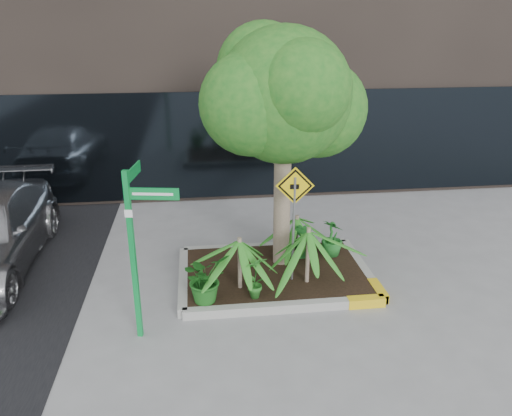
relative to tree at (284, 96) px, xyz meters
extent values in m
plane|color=gray|center=(-0.36, -0.64, -3.13)|extent=(80.00, 80.00, 0.00)
cube|color=#9E9E99|center=(-0.16, 0.76, -3.06)|extent=(3.20, 0.15, 0.15)
cube|color=#9E9E99|center=(-0.16, -1.44, -3.06)|extent=(3.20, 0.15, 0.15)
cube|color=#9E9E99|center=(-1.76, -0.34, -3.06)|extent=(0.15, 2.20, 0.15)
cube|color=#9E9E99|center=(1.44, -0.34, -3.06)|extent=(0.15, 2.20, 0.15)
cube|color=yellow|center=(1.14, -1.44, -3.06)|extent=(0.60, 0.17, 0.15)
cube|color=black|center=(-0.16, -0.34, -3.01)|extent=(3.05, 2.05, 0.06)
cylinder|color=gray|center=(0.00, -0.02, -1.75)|extent=(0.30, 0.30, 2.77)
cylinder|color=gray|center=(0.09, -0.02, -0.73)|extent=(0.52, 0.15, 0.90)
sphere|color=#1A5D1B|center=(0.00, -0.02, 0.00)|extent=(2.21, 2.21, 2.21)
sphere|color=#1A5D1B|center=(0.65, 0.26, -0.27)|extent=(1.66, 1.66, 1.66)
sphere|color=#1A5D1B|center=(-0.55, -0.20, -0.09)|extent=(1.66, 1.66, 1.66)
sphere|color=#1A5D1B|center=(0.19, -0.57, 0.19)|extent=(1.48, 1.48, 1.48)
sphere|color=#1A5D1B|center=(-0.27, 0.45, 0.37)|extent=(1.57, 1.57, 1.57)
cylinder|color=gray|center=(0.31, -0.81, -2.49)|extent=(0.07, 0.07, 0.98)
cylinder|color=gray|center=(-0.83, -0.86, -2.53)|extent=(0.07, 0.07, 0.90)
cylinder|color=gray|center=(0.34, 0.26, -2.59)|extent=(0.07, 0.07, 0.77)
imported|color=#195718|center=(-1.39, -1.19, -2.59)|extent=(0.99, 0.99, 0.78)
imported|color=#216E26|center=(0.99, 0.13, -2.63)|extent=(0.55, 0.55, 0.70)
imported|color=#256D22|center=(-0.61, -1.19, -2.61)|extent=(0.52, 0.52, 0.74)
imported|color=#1D6624|center=(0.43, 0.08, -2.63)|extent=(0.53, 0.53, 0.71)
cube|color=#0E9A3F|center=(-2.36, -1.80, -1.88)|extent=(0.08, 0.08, 2.49)
cube|color=#0E9A3F|center=(-2.03, -1.86, -0.95)|extent=(0.69, 0.14, 0.16)
cube|color=#0E9A3F|center=(-2.31, -1.47, -0.77)|extent=(0.14, 0.69, 0.16)
cube|color=white|center=(-2.03, -1.87, -0.95)|extent=(0.53, 0.09, 0.04)
cube|color=white|center=(-2.32, -1.47, -0.77)|extent=(0.09, 0.53, 0.04)
cube|color=white|center=(-2.36, -1.84, -1.22)|extent=(0.11, 0.02, 0.11)
cylinder|color=slate|center=(0.07, -0.73, -2.06)|extent=(0.05, 0.12, 1.84)
cube|color=yellow|center=(0.07, -0.75, -1.29)|extent=(0.61, 0.07, 0.61)
cube|color=black|center=(0.07, -0.76, -1.29)|extent=(0.54, 0.05, 0.55)
cube|color=yellow|center=(0.07, -0.77, -1.29)|extent=(0.46, 0.04, 0.46)
cube|color=black|center=(0.06, -0.77, -1.30)|extent=(0.14, 0.02, 0.08)
camera|label=1|loc=(-1.45, -8.06, 1.18)|focal=35.00mm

